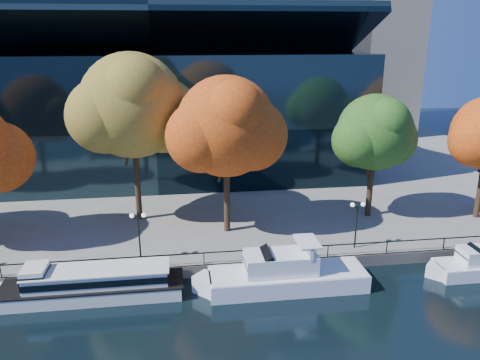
{
  "coord_description": "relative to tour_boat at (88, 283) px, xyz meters",
  "views": [
    {
      "loc": [
        -1.62,
        -29.66,
        18.32
      ],
      "look_at": [
        3.49,
        8.0,
        6.25
      ],
      "focal_mm": 35.0,
      "sensor_mm": 36.0,
      "label": 1
    }
  ],
  "objects": [
    {
      "name": "ground",
      "position": [
        8.47,
        -1.25,
        -1.14
      ],
      "size": [
        160.0,
        160.0,
        0.0
      ],
      "primitive_type": "plane",
      "color": "black",
      "rests_on": "ground"
    },
    {
      "name": "promenade",
      "position": [
        8.47,
        35.13,
        -0.64
      ],
      "size": [
        90.0,
        67.08,
        1.0
      ],
      "color": "slate",
      "rests_on": "ground"
    },
    {
      "name": "railing",
      "position": [
        8.47,
        2.0,
        0.8
      ],
      "size": [
        88.2,
        0.08,
        0.99
      ],
      "color": "black",
      "rests_on": "promenade"
    },
    {
      "name": "convention_building",
      "position": [
        4.47,
        30.54,
        7.37
      ],
      "size": [
        50.0,
        24.57,
        21.43
      ],
      "color": "black",
      "rests_on": "ground"
    },
    {
      "name": "tour_boat",
      "position": [
        0.0,
        0.0,
        0.0
      ],
      "size": [
        14.08,
        3.14,
        2.67
      ],
      "color": "silver",
      "rests_on": "ground"
    },
    {
      "name": "cruiser_near",
      "position": [
        14.02,
        -0.68,
        0.03
      ],
      "size": [
        12.96,
        3.34,
        3.75
      ],
      "color": "white",
      "rests_on": "ground"
    },
    {
      "name": "tree_2",
      "position": [
        3.06,
        12.11,
        10.63
      ],
      "size": [
        11.91,
        9.76,
        15.73
      ],
      "color": "black",
      "rests_on": "promenade"
    },
    {
      "name": "tree_3",
      "position": [
        11.16,
        8.16,
        9.3
      ],
      "size": [
        10.84,
        8.89,
        13.96
      ],
      "color": "black",
      "rests_on": "promenade"
    },
    {
      "name": "tree_4",
      "position": [
        25.3,
        10.0,
        8.04
      ],
      "size": [
        8.96,
        7.34,
        11.92
      ],
      "color": "black",
      "rests_on": "promenade"
    },
    {
      "name": "lamp_1",
      "position": [
        3.55,
        3.25,
        2.84
      ],
      "size": [
        1.26,
        0.36,
        4.03
      ],
      "color": "black",
      "rests_on": "promenade"
    },
    {
      "name": "lamp_2",
      "position": [
        21.21,
        3.25,
        2.84
      ],
      "size": [
        1.26,
        0.36,
        4.03
      ],
      "color": "black",
      "rests_on": "promenade"
    }
  ]
}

